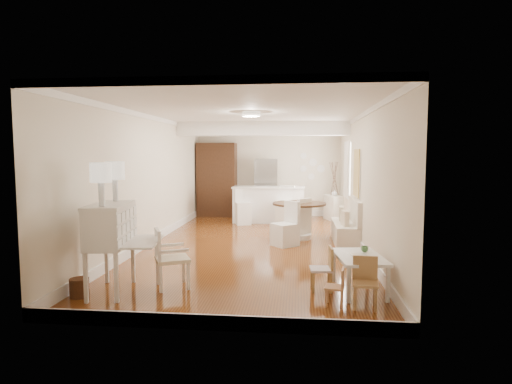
% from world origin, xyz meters
% --- Properties ---
extents(room, '(9.00, 9.04, 2.82)m').
position_xyz_m(room, '(0.04, 0.32, 1.98)').
color(room, brown).
rests_on(room, ground).
extents(secretary_bureau, '(1.13, 1.15, 1.28)m').
position_xyz_m(secretary_bureau, '(-1.70, -3.31, 0.64)').
color(secretary_bureau, silver).
rests_on(secretary_bureau, ground).
extents(gustavian_armchair, '(0.67, 0.67, 0.88)m').
position_xyz_m(gustavian_armchair, '(-0.89, -3.01, 0.44)').
color(gustavian_armchair, white).
rests_on(gustavian_armchair, ground).
extents(wicker_basket, '(0.30, 0.30, 0.26)m').
position_xyz_m(wicker_basket, '(-2.05, -3.56, 0.13)').
color(wicker_basket, '#512E19').
rests_on(wicker_basket, ground).
extents(kids_table, '(0.76, 1.12, 0.52)m').
position_xyz_m(kids_table, '(1.82, -2.94, 0.26)').
color(kids_table, white).
rests_on(kids_table, ground).
extents(kids_chair_a, '(0.28, 0.28, 0.51)m').
position_xyz_m(kids_chair_a, '(1.43, -3.56, 0.25)').
color(kids_chair_a, '#B37C51').
rests_on(kids_chair_a, ground).
extents(kids_chair_b, '(0.33, 0.33, 0.65)m').
position_xyz_m(kids_chair_b, '(1.29, -2.96, 0.33)').
color(kids_chair_b, '#A4814A').
rests_on(kids_chair_b, ground).
extents(kids_chair_c, '(0.35, 0.35, 0.66)m').
position_xyz_m(kids_chair_c, '(1.81, -3.60, 0.33)').
color(kids_chair_c, '#A77B4B').
rests_on(kids_chair_c, ground).
extents(banquette, '(0.52, 1.60, 0.98)m').
position_xyz_m(banquette, '(1.99, 0.50, 0.49)').
color(banquette, silver).
rests_on(banquette, ground).
extents(dining_table, '(1.60, 1.60, 0.84)m').
position_xyz_m(dining_table, '(0.97, 0.81, 0.42)').
color(dining_table, '#422715').
rests_on(dining_table, ground).
extents(slip_chair_near, '(0.65, 0.65, 0.95)m').
position_xyz_m(slip_chair_near, '(0.67, 0.02, 0.48)').
color(slip_chair_near, white).
rests_on(slip_chair_near, ground).
extents(slip_chair_far, '(0.64, 0.64, 0.94)m').
position_xyz_m(slip_chair_far, '(0.95, 0.93, 0.47)').
color(slip_chair_far, white).
rests_on(slip_chair_far, ground).
extents(breakfast_counter, '(2.05, 0.65, 1.03)m').
position_xyz_m(breakfast_counter, '(0.10, 3.10, 0.52)').
color(breakfast_counter, white).
rests_on(breakfast_counter, ground).
extents(bar_stool_left, '(0.50, 0.50, 0.98)m').
position_xyz_m(bar_stool_left, '(-0.58, 2.67, 0.49)').
color(bar_stool_left, white).
rests_on(bar_stool_left, ground).
extents(bar_stool_right, '(0.54, 0.54, 1.08)m').
position_xyz_m(bar_stool_right, '(0.59, 2.72, 0.54)').
color(bar_stool_right, white).
rests_on(bar_stool_right, ground).
extents(pantry_cabinet, '(1.20, 0.60, 2.30)m').
position_xyz_m(pantry_cabinet, '(-1.60, 4.18, 1.15)').
color(pantry_cabinet, '#381E11').
rests_on(pantry_cabinet, ground).
extents(fridge, '(0.75, 0.65, 1.80)m').
position_xyz_m(fridge, '(0.30, 4.15, 0.90)').
color(fridge, silver).
rests_on(fridge, ground).
extents(sideboard, '(0.57, 0.84, 0.74)m').
position_xyz_m(sideboard, '(2.00, 3.69, 0.37)').
color(sideboard, white).
rests_on(sideboard, ground).
extents(pencil_cup, '(0.12, 0.12, 0.09)m').
position_xyz_m(pencil_cup, '(1.93, -2.70, 0.57)').
color(pencil_cup, '#538A50').
rests_on(pencil_cup, kids_table).
extents(branch_vase, '(0.17, 0.17, 0.17)m').
position_xyz_m(branch_vase, '(2.01, 3.71, 0.82)').
color(branch_vase, white).
rests_on(branch_vase, sideboard).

